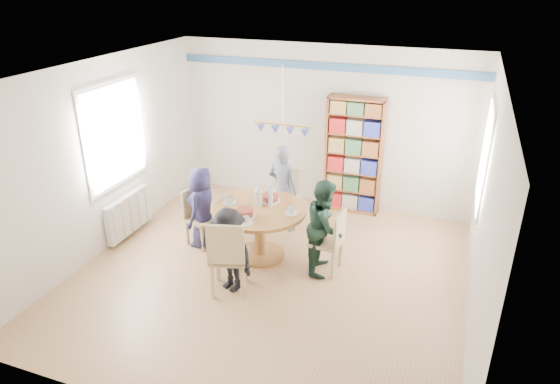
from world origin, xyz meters
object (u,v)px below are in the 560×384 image
at_px(person_right, 325,227).
at_px(bookshelf, 354,157).
at_px(chair_near, 228,254).
at_px(person_far, 283,188).
at_px(chair_right, 332,239).
at_px(chair_far, 286,194).
at_px(person_left, 202,207).
at_px(person_near, 229,250).
at_px(dining_table, 260,221).
at_px(chair_left, 198,214).
at_px(radiator, 129,214).

xyz_separation_m(person_right, bookshelf, (-0.07, 1.95, 0.30)).
bearing_deg(chair_near, bookshelf, 72.85).
bearing_deg(person_far, person_right, 145.52).
relative_size(chair_near, bookshelf, 0.53).
xyz_separation_m(chair_right, chair_far, (-1.04, 1.11, 0.01)).
height_order(person_left, bookshelf, bookshelf).
distance_m(person_left, bookshelf, 2.64).
bearing_deg(chair_near, chair_right, 41.51).
bearing_deg(bookshelf, person_near, -108.16).
bearing_deg(person_far, chair_far, -74.35).
bearing_deg(person_left, person_right, 88.17).
distance_m(dining_table, chair_far, 1.08).
bearing_deg(dining_table, chair_right, -2.19).
distance_m(person_right, person_far, 1.29).
relative_size(chair_right, person_near, 0.79).
bearing_deg(chair_right, chair_left, 178.06).
height_order(dining_table, person_right, person_right).
height_order(person_right, bookshelf, bookshelf).
bearing_deg(chair_left, person_left, -12.19).
xyz_separation_m(radiator, chair_near, (2.09, -0.86, 0.22)).
bearing_deg(dining_table, chair_far, 89.85).
xyz_separation_m(chair_left, chair_far, (1.01, 1.05, 0.03)).
xyz_separation_m(chair_right, person_right, (-0.10, 0.01, 0.16)).
height_order(chair_far, person_far, person_far).
relative_size(radiator, chair_near, 0.97).
bearing_deg(person_far, bookshelf, -119.08).
bearing_deg(chair_far, dining_table, -90.15).
bearing_deg(radiator, person_far, 24.93).
distance_m(chair_far, bookshelf, 1.30).
xyz_separation_m(dining_table, person_near, (-0.05, -0.88, 0.01)).
bearing_deg(person_near, bookshelf, 93.23).
height_order(person_far, person_near, person_far).
xyz_separation_m(chair_left, person_left, (0.10, -0.02, 0.14)).
bearing_deg(radiator, person_near, -20.33).
xyz_separation_m(dining_table, chair_right, (1.04, -0.04, -0.06)).
height_order(radiator, person_near, person_near).
distance_m(chair_near, person_far, 1.86).
distance_m(chair_near, person_right, 1.36).
bearing_deg(dining_table, radiator, -176.81).
bearing_deg(chair_near, dining_table, 88.72).
relative_size(chair_right, person_right, 0.69).
distance_m(chair_far, person_left, 1.40).
height_order(person_left, person_near, person_left).
distance_m(person_near, bookshelf, 2.98).
height_order(radiator, chair_left, chair_left).
bearing_deg(person_far, dining_table, 98.57).
distance_m(chair_near, bookshelf, 3.06).
bearing_deg(person_right, chair_near, 128.58).
bearing_deg(chair_right, person_left, 178.60).
bearing_deg(person_left, chair_near, 40.98).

